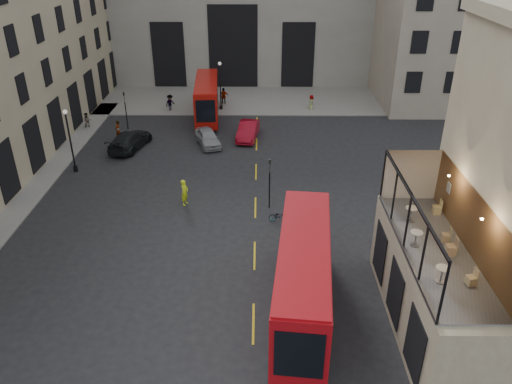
{
  "coord_description": "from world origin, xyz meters",
  "views": [
    {
      "loc": [
        -1.72,
        -19.39,
        17.82
      ],
      "look_at": [
        -1.93,
        8.72,
        3.0
      ],
      "focal_mm": 35.0,
      "sensor_mm": 36.0,
      "label": 1
    }
  ],
  "objects_px": {
    "car_a": "(208,138)",
    "cafe_chair_a": "(471,280)",
    "pedestrian_a": "(87,121)",
    "pedestrian_c": "(224,96)",
    "traffic_light_far": "(125,106)",
    "pedestrian_e": "(118,131)",
    "car_c": "(130,140)",
    "cafe_chair_d": "(437,209)",
    "bus_near": "(303,275)",
    "cafe_chair_b": "(451,249)",
    "pedestrian_b": "(170,103)",
    "cafe_table_far": "(411,212)",
    "cyclist": "(185,192)",
    "street_lamp_a": "(71,145)",
    "cafe_table_mid": "(416,237)",
    "cafe_chair_c": "(446,237)",
    "pedestrian_d": "(311,103)",
    "street_lamp_b": "(221,89)",
    "bicycle": "(280,216)",
    "car_b": "(248,131)",
    "traffic_light_near": "(270,177)",
    "bus_far": "(207,97)",
    "cafe_table_near": "(442,272)"
  },
  "relations": [
    {
      "from": "street_lamp_a",
      "to": "pedestrian_b",
      "type": "xyz_separation_m",
      "value": [
        5.44,
        15.56,
        -1.46
      ]
    },
    {
      "from": "car_c",
      "to": "cafe_chair_d",
      "type": "bearing_deg",
      "value": 151.01
    },
    {
      "from": "pedestrian_d",
      "to": "cafe_chair_d",
      "type": "xyz_separation_m",
      "value": [
        3.6,
        -30.7,
        3.99
      ]
    },
    {
      "from": "cafe_chair_c",
      "to": "bus_near",
      "type": "bearing_deg",
      "value": 178.83
    },
    {
      "from": "bus_near",
      "to": "cafe_chair_b",
      "type": "height_order",
      "value": "cafe_chair_b"
    },
    {
      "from": "traffic_light_near",
      "to": "traffic_light_far",
      "type": "bearing_deg",
      "value": 131.19
    },
    {
      "from": "bus_far",
      "to": "cafe_chair_c",
      "type": "relative_size",
      "value": 13.49
    },
    {
      "from": "car_a",
      "to": "cafe_chair_a",
      "type": "relative_size",
      "value": 5.79
    },
    {
      "from": "car_b",
      "to": "pedestrian_b",
      "type": "height_order",
      "value": "pedestrian_b"
    },
    {
      "from": "car_a",
      "to": "pedestrian_b",
      "type": "bearing_deg",
      "value": 97.98
    },
    {
      "from": "street_lamp_b",
      "to": "bicycle",
      "type": "xyz_separation_m",
      "value": [
        5.69,
        -23.87,
        -2.0
      ]
    },
    {
      "from": "car_b",
      "to": "car_c",
      "type": "height_order",
      "value": "car_c"
    },
    {
      "from": "traffic_light_far",
      "to": "pedestrian_d",
      "type": "bearing_deg",
      "value": 17.65
    },
    {
      "from": "street_lamp_b",
      "to": "car_b",
      "type": "relative_size",
      "value": 1.11
    },
    {
      "from": "cafe_chair_b",
      "to": "cyclist",
      "type": "bearing_deg",
      "value": 137.86
    },
    {
      "from": "cafe_table_far",
      "to": "bus_near",
      "type": "bearing_deg",
      "value": -162.11
    },
    {
      "from": "car_c",
      "to": "cafe_chair_d",
      "type": "distance_m",
      "value": 29.12
    },
    {
      "from": "bus_near",
      "to": "cafe_table_far",
      "type": "relative_size",
      "value": 14.66
    },
    {
      "from": "car_a",
      "to": "car_c",
      "type": "distance_m",
      "value": 7.08
    },
    {
      "from": "traffic_light_near",
      "to": "cafe_chair_c",
      "type": "height_order",
      "value": "cafe_chair_c"
    },
    {
      "from": "bus_near",
      "to": "cafe_table_mid",
      "type": "xyz_separation_m",
      "value": [
        5.14,
        -0.48,
        2.63
      ]
    },
    {
      "from": "cyclist",
      "to": "pedestrian_b",
      "type": "distance_m",
      "value": 21.57
    },
    {
      "from": "pedestrian_a",
      "to": "pedestrian_c",
      "type": "distance_m",
      "value": 15.37
    },
    {
      "from": "pedestrian_b",
      "to": "cafe_table_far",
      "type": "height_order",
      "value": "cafe_table_far"
    },
    {
      "from": "cafe_chair_d",
      "to": "traffic_light_near",
      "type": "bearing_deg",
      "value": 134.77
    },
    {
      "from": "cyclist",
      "to": "pedestrian_a",
      "type": "relative_size",
      "value": 1.19
    },
    {
      "from": "cyclist",
      "to": "cafe_table_near",
      "type": "distance_m",
      "value": 20.23
    },
    {
      "from": "car_b",
      "to": "cafe_chair_d",
      "type": "bearing_deg",
      "value": -57.28
    },
    {
      "from": "traffic_light_far",
      "to": "pedestrian_a",
      "type": "distance_m",
      "value": 4.31
    },
    {
      "from": "street_lamp_a",
      "to": "pedestrian_c",
      "type": "xyz_separation_m",
      "value": [
        11.18,
        17.87,
        -1.41
      ]
    },
    {
      "from": "car_b",
      "to": "cafe_table_far",
      "type": "relative_size",
      "value": 6.31
    },
    {
      "from": "pedestrian_a",
      "to": "pedestrian_c",
      "type": "bearing_deg",
      "value": 17.91
    },
    {
      "from": "pedestrian_e",
      "to": "bus_far",
      "type": "bearing_deg",
      "value": 145.17
    },
    {
      "from": "pedestrian_b",
      "to": "pedestrian_c",
      "type": "distance_m",
      "value": 6.19
    },
    {
      "from": "traffic_light_near",
      "to": "cafe_chair_a",
      "type": "height_order",
      "value": "cafe_chair_a"
    },
    {
      "from": "car_b",
      "to": "cafe_table_mid",
      "type": "bearing_deg",
      "value": -63.86
    },
    {
      "from": "pedestrian_c",
      "to": "cafe_table_far",
      "type": "height_order",
      "value": "cafe_table_far"
    },
    {
      "from": "street_lamp_b",
      "to": "car_a",
      "type": "distance_m",
      "value": 10.36
    },
    {
      "from": "traffic_light_far",
      "to": "pedestrian_e",
      "type": "distance_m",
      "value": 3.4
    },
    {
      "from": "traffic_light_far",
      "to": "bus_near",
      "type": "xyz_separation_m",
      "value": [
        15.5,
        -27.18,
        0.03
      ]
    },
    {
      "from": "street_lamp_b",
      "to": "car_a",
      "type": "bearing_deg",
      "value": -92.87
    },
    {
      "from": "traffic_light_near",
      "to": "pedestrian_a",
      "type": "xyz_separation_m",
      "value": [
        -18.0,
        15.97,
        -1.6
      ]
    },
    {
      "from": "pedestrian_a",
      "to": "pedestrian_b",
      "type": "distance_m",
      "value": 9.31
    },
    {
      "from": "cyclist",
      "to": "street_lamp_a",
      "type": "bearing_deg",
      "value": 77.48
    },
    {
      "from": "cafe_chair_c",
      "to": "cafe_chair_d",
      "type": "distance_m",
      "value": 2.69
    },
    {
      "from": "bus_far",
      "to": "cafe_chair_d",
      "type": "xyz_separation_m",
      "value": [
        14.86,
        -28.19,
        2.6
      ]
    },
    {
      "from": "street_lamp_b",
      "to": "pedestrian_d",
      "type": "xyz_separation_m",
      "value": [
        9.99,
        0.04,
        -1.54
      ]
    },
    {
      "from": "street_lamp_a",
      "to": "car_c",
      "type": "height_order",
      "value": "street_lamp_a"
    },
    {
      "from": "street_lamp_a",
      "to": "car_c",
      "type": "relative_size",
      "value": 0.96
    },
    {
      "from": "car_c",
      "to": "pedestrian_c",
      "type": "distance_m",
      "value": 15.05
    }
  ]
}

